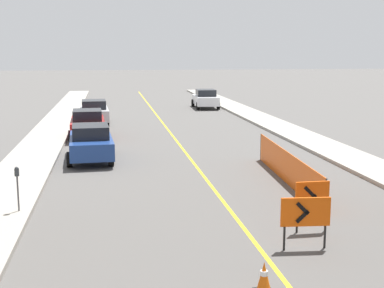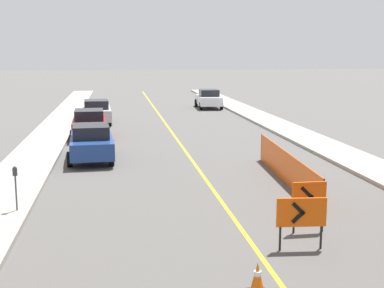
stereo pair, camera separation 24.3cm
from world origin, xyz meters
name	(u,v)px [view 1 (the left image)]	position (x,y,z in m)	size (l,w,h in m)	color
lane_stripe	(176,141)	(0.00, 36.39, 0.00)	(0.12, 72.78, 0.01)	gold
sidewalk_left	(43,143)	(-6.97, 36.39, 0.08)	(2.24, 72.78, 0.15)	#9E998E
sidewalk_right	(301,136)	(6.97, 36.39, 0.08)	(2.24, 72.78, 0.15)	#9E998E
traffic_cone_fourth	(264,277)	(-0.58, 17.92, 0.31)	(0.37, 0.37, 0.64)	black
arrow_barricade_primary	(305,214)	(1.06, 20.06, 0.89)	(1.21, 0.15, 1.29)	#EF560C
arrow_barricade_secondary	(312,198)	(1.69, 21.23, 0.93)	(0.93, 0.10, 1.37)	#EF560C
safety_mesh_fence	(286,167)	(2.80, 26.55, 0.58)	(0.56, 8.46, 1.16)	#EF560C
parked_car_curb_near	(91,142)	(-4.36, 31.77, 0.80)	(2.03, 4.39, 1.59)	navy
parked_car_curb_mid	(88,124)	(-4.73, 38.03, 0.80)	(1.95, 4.36, 1.59)	maroon
parked_car_curb_far	(94,112)	(-4.52, 44.03, 0.80)	(1.99, 4.37, 1.59)	#B7B7BC
parked_car_opposite_side	(205,99)	(4.55, 52.79, 0.80)	(1.98, 4.37, 1.59)	silver
parking_meter_near_curb	(17,180)	(-6.20, 23.87, 1.08)	(0.12, 0.11, 1.32)	#4C4C51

